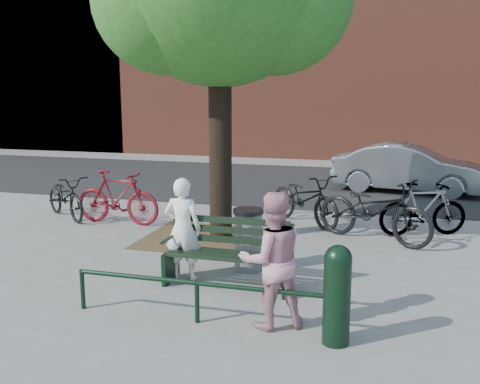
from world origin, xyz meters
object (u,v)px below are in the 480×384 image
(person_right, at_px, (272,260))
(park_bench, at_px, (229,252))
(parked_car, at_px, (409,168))
(bicycle_c, at_px, (305,199))
(person_left, at_px, (183,229))
(bollard, at_px, (337,291))
(litter_bin, at_px, (248,239))

(person_right, bearing_deg, park_bench, -80.99)
(person_right, distance_m, parked_car, 9.15)
(park_bench, xyz_separation_m, parked_car, (2.56, 7.86, 0.16))
(person_right, height_order, parked_car, person_right)
(park_bench, distance_m, person_right, 1.44)
(park_bench, xyz_separation_m, bicycle_c, (0.46, 3.71, 0.04))
(park_bench, relative_size, parked_car, 0.45)
(person_left, height_order, bicycle_c, person_left)
(bollard, relative_size, litter_bin, 1.16)
(bicycle_c, distance_m, parked_car, 4.65)
(parked_car, bearing_deg, person_right, 177.32)
(person_left, bearing_deg, parked_car, -114.82)
(bollard, bearing_deg, bicycle_c, 102.64)
(bollard, distance_m, parked_car, 9.28)
(person_left, relative_size, bicycle_c, 0.74)
(parked_car, bearing_deg, bicycle_c, 161.29)
(park_bench, relative_size, litter_bin, 1.86)
(bicycle_c, height_order, parked_car, parked_car)
(bollard, height_order, bicycle_c, bollard)
(park_bench, height_order, parked_car, parked_car)
(bicycle_c, bearing_deg, bollard, -126.27)
(park_bench, xyz_separation_m, person_left, (-0.71, 0.07, 0.25))
(bollard, bearing_deg, person_right, 162.52)
(bicycle_c, bearing_deg, parked_car, 14.29)
(bollard, bearing_deg, parked_car, 84.08)
(park_bench, relative_size, bicycle_c, 0.88)
(person_left, xyz_separation_m, bicycle_c, (1.17, 3.64, -0.21))
(litter_bin, distance_m, parked_car, 7.60)
(person_left, bearing_deg, park_bench, 172.16)
(person_right, height_order, litter_bin, person_right)
(person_right, bearing_deg, bollard, 134.66)
(bollard, height_order, litter_bin, bollard)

